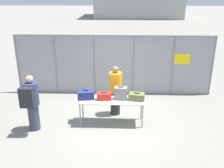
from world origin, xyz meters
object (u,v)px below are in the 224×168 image
(inspection_table, at_px, (112,102))
(suitcase_olive, at_px, (137,97))
(utility_trailer, at_px, (155,74))
(suitcase_red, at_px, (104,96))
(security_worker_near, at_px, (115,90))
(traveler_hooded, at_px, (31,101))
(suitcase_navy, at_px, (86,95))
(suitcase_grey, at_px, (121,93))

(inspection_table, height_order, suitcase_olive, suitcase_olive)
(suitcase_olive, height_order, utility_trailer, suitcase_olive)
(suitcase_red, xyz_separation_m, utility_trailer, (2.00, 3.61, -0.48))
(utility_trailer, bearing_deg, suitcase_olive, -105.81)
(inspection_table, xyz_separation_m, suitcase_olive, (0.75, 0.05, 0.16))
(inspection_table, relative_size, suitcase_red, 4.45)
(utility_trailer, bearing_deg, security_worker_near, -118.70)
(traveler_hooded, bearing_deg, utility_trailer, 50.12)
(suitcase_navy, height_order, traveler_hooded, traveler_hooded)
(inspection_table, height_order, traveler_hooded, traveler_hooded)
(suitcase_navy, relative_size, suitcase_grey, 1.34)
(inspection_table, bearing_deg, suitcase_navy, 174.31)
(suitcase_olive, relative_size, utility_trailer, 0.14)
(suitcase_navy, bearing_deg, suitcase_grey, 0.47)
(suitcase_navy, bearing_deg, utility_trailer, 54.44)
(suitcase_navy, relative_size, utility_trailer, 0.15)
(suitcase_navy, xyz_separation_m, utility_trailer, (2.54, 3.56, -0.50))
(suitcase_red, bearing_deg, suitcase_grey, 7.41)
(suitcase_olive, bearing_deg, suitcase_grey, 176.14)
(suitcase_red, distance_m, suitcase_olive, 0.98)
(suitcase_navy, xyz_separation_m, traveler_hooded, (-1.47, -0.60, 0.03))
(suitcase_olive, distance_m, utility_trailer, 3.75)
(suitcase_grey, relative_size, traveler_hooded, 0.24)
(suitcase_grey, height_order, traveler_hooded, traveler_hooded)
(suitcase_red, relative_size, suitcase_grey, 1.10)
(suitcase_olive, xyz_separation_m, utility_trailer, (1.01, 3.58, -0.47))
(utility_trailer, bearing_deg, suitcase_navy, -125.56)
(traveler_hooded, height_order, utility_trailer, traveler_hooded)
(traveler_hooded, bearing_deg, suitcase_red, 19.11)
(suitcase_red, relative_size, traveler_hooded, 0.27)
(suitcase_red, xyz_separation_m, suitcase_grey, (0.50, 0.07, 0.09))
(suitcase_navy, distance_m, traveler_hooded, 1.58)
(inspection_table, distance_m, suitcase_navy, 0.81)
(suitcase_navy, xyz_separation_m, suitcase_olive, (1.53, -0.02, -0.02))
(suitcase_navy, xyz_separation_m, suitcase_red, (0.55, -0.06, -0.02))
(suitcase_olive, height_order, traveler_hooded, traveler_hooded)
(suitcase_navy, bearing_deg, inspection_table, -5.69)
(inspection_table, height_order, suitcase_grey, suitcase_grey)
(traveler_hooded, bearing_deg, inspection_table, 17.12)
(security_worker_near, height_order, utility_trailer, security_worker_near)
(inspection_table, distance_m, suitcase_olive, 0.77)
(security_worker_near, bearing_deg, suitcase_red, 50.65)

